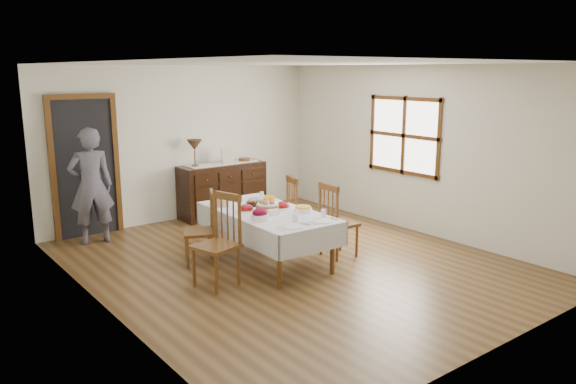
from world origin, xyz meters
TOP-DOWN VIEW (x-y plane):
  - ground at (0.00, 0.00)m, footprint 6.00×6.00m
  - room_shell at (-0.15, 0.42)m, footprint 5.02×6.02m
  - dining_table at (-0.23, 0.25)m, footprint 1.10×2.06m
  - chair_left_near at (-1.17, -0.08)m, footprint 0.56×0.56m
  - chair_left_far at (-0.96, 0.69)m, footprint 0.54×0.54m
  - chair_right_near at (0.63, -0.16)m, footprint 0.45×0.45m
  - chair_right_far at (0.63, 0.62)m, footprint 0.52×0.52m
  - sideboard at (0.57, 2.72)m, footprint 1.54×0.56m
  - person at (-1.78, 2.51)m, footprint 0.63×0.47m
  - bread_basket at (-0.25, 0.22)m, footprint 0.31×0.31m
  - egg_basket at (-0.18, 0.61)m, footprint 0.23×0.23m
  - ham_platter_a at (-0.46, 0.41)m, footprint 0.27×0.27m
  - ham_platter_b at (0.02, 0.24)m, footprint 0.27×0.27m
  - beet_bowl at (-0.57, -0.07)m, footprint 0.22×0.22m
  - carrot_bowl at (0.08, 0.63)m, footprint 0.22×0.22m
  - pineapple_bowl at (-0.55, 0.86)m, footprint 0.22×0.22m
  - casserole_dish at (0.12, -0.07)m, footprint 0.23×0.23m
  - butter_dish at (-0.29, 0.04)m, footprint 0.14×0.09m
  - setting_left at (-0.39, -0.51)m, footprint 0.42×0.31m
  - setting_right at (0.05, -0.53)m, footprint 0.42×0.31m
  - glass_far_a at (-0.41, 0.91)m, footprint 0.07×0.07m
  - glass_far_b at (0.16, 0.93)m, footprint 0.06×0.06m
  - runner at (0.59, 2.73)m, footprint 1.30×0.35m
  - table_lamp at (0.06, 2.74)m, footprint 0.26×0.26m
  - picture_frame at (0.64, 2.64)m, footprint 0.22×0.08m
  - deco_bowl at (1.04, 2.72)m, footprint 0.20×0.20m

SIDE VIEW (x-z plane):
  - ground at x=0.00m, z-range 0.00..0.00m
  - sideboard at x=0.57m, z-range 0.00..0.92m
  - chair_left_far at x=-0.96m, z-range 0.01..0.99m
  - chair_right_far at x=0.63m, z-range 0.01..1.01m
  - chair_right_near at x=0.63m, z-range 0.01..1.04m
  - chair_left_near at x=-1.17m, z-range 0.01..1.11m
  - dining_table at x=-0.23m, z-range 0.26..0.96m
  - setting_left at x=-0.39m, z-range 0.67..0.77m
  - setting_right at x=0.05m, z-range 0.67..0.77m
  - ham_platter_a at x=-0.46m, z-range 0.67..0.79m
  - ham_platter_b at x=0.02m, z-range 0.67..0.79m
  - butter_dish at x=-0.29m, z-range 0.70..0.77m
  - casserole_dish at x=0.12m, z-range 0.70..0.77m
  - carrot_bowl at x=0.08m, z-range 0.69..0.78m
  - egg_basket at x=-0.18m, z-range 0.69..0.80m
  - glass_far_a at x=-0.41m, z-range 0.70..0.79m
  - glass_far_b at x=0.16m, z-range 0.70..0.79m
  - pineapple_bowl at x=-0.55m, z-range 0.70..0.83m
  - beet_bowl at x=-0.57m, z-range 0.69..0.84m
  - bread_basket at x=-0.25m, z-range 0.68..0.85m
  - person at x=-1.78m, z-range 0.00..1.84m
  - runner at x=0.59m, z-range 0.92..0.93m
  - deco_bowl at x=1.04m, z-range 0.92..0.98m
  - picture_frame at x=0.64m, z-range 0.92..1.20m
  - table_lamp at x=0.06m, z-range 1.05..1.51m
  - room_shell at x=-0.15m, z-range 0.32..2.97m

